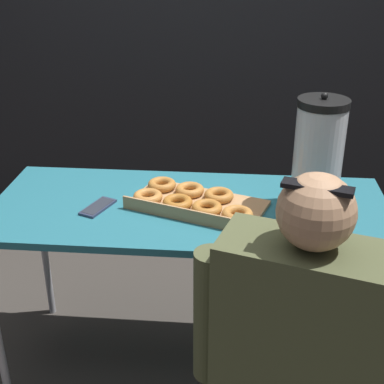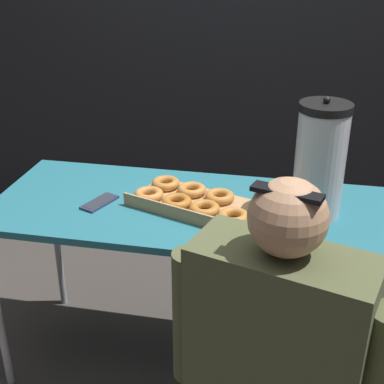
% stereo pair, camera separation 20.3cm
% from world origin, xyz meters
% --- Properties ---
extents(ground_plane, '(12.00, 12.00, 0.00)m').
position_xyz_m(ground_plane, '(0.00, 0.00, 0.00)').
color(ground_plane, '#3D3833').
extents(back_wall, '(6.00, 0.11, 2.49)m').
position_xyz_m(back_wall, '(0.00, 1.21, 1.25)').
color(back_wall, black).
rests_on(back_wall, ground).
extents(folding_table, '(1.54, 0.65, 0.78)m').
position_xyz_m(folding_table, '(0.00, 0.00, 0.72)').
color(folding_table, '#236675').
rests_on(folding_table, ground).
extents(donut_box, '(0.56, 0.41, 0.05)m').
position_xyz_m(donut_box, '(0.01, -0.00, 0.80)').
color(donut_box, tan).
rests_on(donut_box, folding_table).
extents(coffee_urn, '(0.19, 0.21, 0.45)m').
position_xyz_m(coffee_urn, '(0.47, 0.03, 0.99)').
color(coffee_urn, silver).
rests_on(coffee_urn, folding_table).
extents(cell_phone, '(0.12, 0.17, 0.01)m').
position_xyz_m(cell_phone, '(-0.35, -0.05, 0.78)').
color(cell_phone, '#2D334C').
rests_on(cell_phone, folding_table).
extents(person_seated, '(0.62, 0.36, 1.20)m').
position_xyz_m(person_seated, '(0.37, -0.63, 0.56)').
color(person_seated, '#33332D').
rests_on(person_seated, ground).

